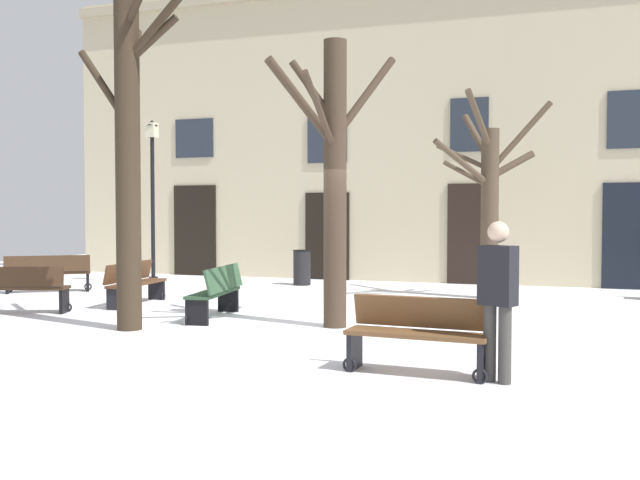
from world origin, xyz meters
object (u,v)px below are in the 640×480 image
(tree_near_facade, at_px, (333,171))
(tree_right_of_center, at_px, (489,198))
(person_near_bench, at_px, (498,293))
(bench_near_center_tree, at_px, (418,334))
(streetlamp, at_px, (153,185))
(bench_far_corner, at_px, (135,282))
(bench_near_lamp, at_px, (217,291))
(bench_by_litter_bin, at_px, (16,288))
(bench_back_to_back_right, at_px, (48,273))
(tree_center, at_px, (129,146))
(litter_bin, at_px, (302,267))

(tree_near_facade, distance_m, tree_right_of_center, 5.06)
(person_near_bench, bearing_deg, bench_near_center_tree, 14.10)
(tree_near_facade, distance_m, streetlamp, 7.94)
(bench_far_corner, bearing_deg, person_near_bench, -125.23)
(bench_near_lamp, relative_size, person_near_bench, 1.04)
(bench_far_corner, distance_m, person_near_bench, 8.53)
(tree_near_facade, bearing_deg, bench_by_litter_bin, -175.93)
(streetlamp, bearing_deg, bench_far_corner, -63.29)
(bench_by_litter_bin, relative_size, bench_back_to_back_right, 1.05)
(bench_by_litter_bin, height_order, bench_near_center_tree, bench_near_center_tree)
(bench_by_litter_bin, relative_size, bench_near_lamp, 1.04)
(bench_near_lamp, bearing_deg, streetlamp, -146.13)
(tree_center, bearing_deg, bench_near_lamp, 63.78)
(bench_near_lamp, bearing_deg, bench_back_to_back_right, -121.07)
(tree_right_of_center, relative_size, streetlamp, 1.03)
(tree_center, relative_size, bench_far_corner, 2.92)
(bench_far_corner, bearing_deg, bench_by_litter_bin, 138.34)
(streetlamp, relative_size, bench_back_to_back_right, 2.33)
(bench_by_litter_bin, distance_m, bench_near_center_tree, 8.14)
(bench_far_corner, relative_size, bench_near_center_tree, 1.10)
(bench_by_litter_bin, bearing_deg, streetlamp, -105.25)
(litter_bin, distance_m, bench_far_corner, 4.94)
(bench_by_litter_bin, bearing_deg, bench_back_to_back_right, -79.31)
(tree_center, bearing_deg, streetlamp, 119.13)
(bench_back_to_back_right, height_order, bench_near_center_tree, bench_near_center_tree)
(bench_back_to_back_right, relative_size, bench_near_lamp, 0.98)
(streetlamp, distance_m, person_near_bench, 12.08)
(streetlamp, xyz_separation_m, bench_far_corner, (1.75, -3.48, -2.07))
(litter_bin, bearing_deg, person_near_bench, -58.12)
(tree_center, distance_m, streetlamp, 6.98)
(tree_near_facade, height_order, tree_right_of_center, tree_near_facade)
(tree_near_facade, xyz_separation_m, litter_bin, (-2.73, 5.93, -2.04))
(bench_far_corner, bearing_deg, bench_near_lamp, -120.07)
(bench_back_to_back_right, bearing_deg, streetlamp, -155.67)
(tree_right_of_center, bearing_deg, bench_near_lamp, -133.03)
(tree_near_facade, height_order, bench_near_center_tree, tree_near_facade)
(bench_far_corner, bearing_deg, tree_near_facade, -111.40)
(tree_near_facade, height_order, litter_bin, tree_near_facade)
(tree_near_facade, distance_m, tree_center, 3.20)
(tree_center, distance_m, bench_far_corner, 3.91)
(tree_center, relative_size, streetlamp, 1.29)
(bench_near_lamp, distance_m, person_near_bench, 5.93)
(tree_center, relative_size, bench_near_center_tree, 3.22)
(tree_right_of_center, bearing_deg, person_near_bench, -83.67)
(streetlamp, bearing_deg, bench_near_lamp, -48.08)
(bench_by_litter_bin, bearing_deg, tree_near_facade, 164.09)
(bench_back_to_back_right, xyz_separation_m, person_near_bench, (10.43, -5.50, 0.52))
(tree_near_facade, distance_m, bench_near_lamp, 2.97)
(streetlamp, distance_m, bench_by_litter_bin, 5.65)
(streetlamp, bearing_deg, bench_by_litter_bin, -85.27)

